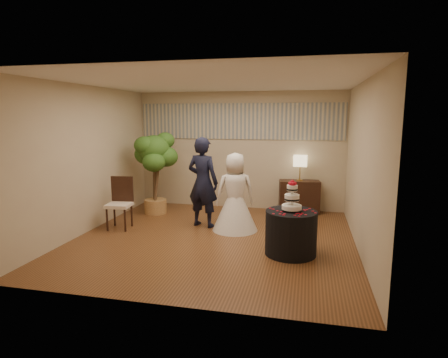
% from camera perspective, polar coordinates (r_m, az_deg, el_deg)
% --- Properties ---
extents(floor, '(5.00, 5.00, 0.00)m').
position_cam_1_polar(floor, '(6.95, -1.55, -9.08)').
color(floor, brown).
rests_on(floor, ground).
extents(ceiling, '(5.00, 5.00, 0.00)m').
position_cam_1_polar(ceiling, '(6.61, -1.66, 14.59)').
color(ceiling, white).
rests_on(ceiling, wall_back).
extents(wall_back, '(5.00, 0.06, 2.80)m').
position_cam_1_polar(wall_back, '(9.06, 2.31, 4.35)').
color(wall_back, '#C3B190').
rests_on(wall_back, ground).
extents(wall_front, '(5.00, 0.06, 2.80)m').
position_cam_1_polar(wall_front, '(4.29, -9.90, -1.59)').
color(wall_front, '#C3B190').
rests_on(wall_front, ground).
extents(wall_left, '(0.06, 5.00, 2.80)m').
position_cam_1_polar(wall_left, '(7.64, -20.11, 2.82)').
color(wall_left, '#C3B190').
rests_on(wall_left, ground).
extents(wall_right, '(0.06, 5.00, 2.80)m').
position_cam_1_polar(wall_right, '(6.49, 20.32, 1.71)').
color(wall_right, '#C3B190').
rests_on(wall_right, ground).
extents(mural_border, '(4.90, 0.02, 0.85)m').
position_cam_1_polar(mural_border, '(9.01, 2.32, 8.78)').
color(mural_border, '#9E9D90').
rests_on(mural_border, wall_back).
extents(groom, '(0.75, 0.58, 1.82)m').
position_cam_1_polar(groom, '(7.52, -3.25, -0.50)').
color(groom, black).
rests_on(groom, floor).
extents(bride, '(1.13, 1.13, 1.53)m').
position_cam_1_polar(bride, '(7.27, 1.71, -1.97)').
color(bride, white).
rests_on(bride, floor).
extents(cake_table, '(1.09, 1.09, 0.72)m').
position_cam_1_polar(cake_table, '(6.19, 10.15, -8.06)').
color(cake_table, black).
rests_on(cake_table, floor).
extents(wedding_cake, '(0.32, 0.32, 0.51)m').
position_cam_1_polar(wedding_cake, '(6.04, 10.32, -2.49)').
color(wedding_cake, white).
rests_on(wedding_cake, cake_table).
extents(console, '(0.96, 0.53, 0.76)m').
position_cam_1_polar(console, '(8.84, 11.37, -2.66)').
color(console, black).
rests_on(console, floor).
extents(table_lamp, '(0.31, 0.31, 0.58)m').
position_cam_1_polar(table_lamp, '(8.72, 11.51, 1.63)').
color(table_lamp, '#D0BC89').
rests_on(table_lamp, console).
extents(ficus_tree, '(1.16, 1.16, 1.90)m').
position_cam_1_polar(ficus_tree, '(8.67, -10.54, 0.96)').
color(ficus_tree, '#33611E').
rests_on(ficus_tree, floor).
extents(side_chair, '(0.52, 0.54, 1.03)m').
position_cam_1_polar(side_chair, '(7.70, -15.71, -3.62)').
color(side_chair, black).
rests_on(side_chair, floor).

